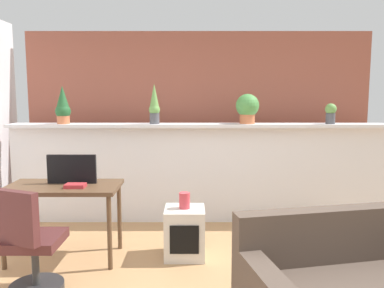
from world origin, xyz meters
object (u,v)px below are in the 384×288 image
potted_plant_0 (62,106)px  book_on_desk (75,186)px  potted_plant_2 (247,107)px  desk (63,194)px  side_cube_shelf (184,233)px  office_chair (29,250)px  potted_plant_1 (154,105)px  tv_monitor (71,169)px  potted_plant_3 (330,113)px  vase_on_shelf (184,200)px

potted_plant_0 → book_on_desk: potted_plant_0 is taller
potted_plant_2 → desk: size_ratio=0.34×
potted_plant_0 → book_on_desk: size_ratio=2.50×
potted_plant_0 → side_cube_shelf: (1.54, -1.08, -1.24)m
potted_plant_2 → office_chair: potted_plant_2 is taller
office_chair → potted_plant_1: bearing=65.6°
tv_monitor → side_cube_shelf: (1.13, -0.04, -0.65)m
potted_plant_1 → potted_plant_3: 2.20m
desk → side_cube_shelf: bearing=2.0°
tv_monitor → side_cube_shelf: 1.30m
potted_plant_1 → potted_plant_2: (1.17, 0.04, -0.03)m
tv_monitor → book_on_desk: bearing=-65.0°
potted_plant_3 → tv_monitor: size_ratio=0.53×
desk → tv_monitor: size_ratio=2.26×
desk → tv_monitor: bearing=49.4°
vase_on_shelf → office_chair: bearing=-147.5°
side_cube_shelf → book_on_desk: book_on_desk is taller
potted_plant_2 → vase_on_shelf: 1.62m
desk → vase_on_shelf: 1.20m
potted_plant_2 → side_cube_shelf: bearing=-124.5°
desk → vase_on_shelf: desk is taller
tv_monitor → office_chair: tv_monitor is taller
office_chair → desk: bearing=86.5°
potted_plant_0 → office_chair: 2.19m
potted_plant_1 → side_cube_shelf: bearing=-70.0°
side_cube_shelf → book_on_desk: 1.17m
potted_plant_1 → desk: bearing=-125.4°
office_chair → side_cube_shelf: office_chair is taller
vase_on_shelf → desk: bearing=-177.4°
potted_plant_3 → book_on_desk: 3.16m
tv_monitor → side_cube_shelf: tv_monitor is taller
potted_plant_2 → side_cube_shelf: potted_plant_2 is taller
office_chair → vase_on_shelf: size_ratio=5.67×
book_on_desk → side_cube_shelf: bearing=7.7°
office_chair → side_cube_shelf: (1.24, 0.78, -0.14)m
potted_plant_2 → vase_on_shelf: bearing=-124.8°
vase_on_shelf → potted_plant_3: bearing=30.6°
potted_plant_2 → tv_monitor: size_ratio=0.77×
potted_plant_3 → book_on_desk: potted_plant_3 is taller
potted_plant_0 → desk: (0.34, -1.13, -0.82)m
potted_plant_3 → tv_monitor: (-2.93, -1.04, -0.51)m
potted_plant_1 → desk: size_ratio=0.45×
side_cube_shelf → book_on_desk: (-1.04, -0.14, 0.52)m
potted_plant_3 → vase_on_shelf: potted_plant_3 is taller
desk → side_cube_shelf: (1.20, 0.04, -0.42)m
tv_monitor → vase_on_shelf: size_ratio=3.03×
potted_plant_1 → tv_monitor: (-0.73, -1.05, -0.61)m
potted_plant_2 → vase_on_shelf: (-0.77, -1.11, -0.89)m
side_cube_shelf → vase_on_shelf: size_ratio=3.12×
potted_plant_0 → potted_plant_1: potted_plant_1 is taller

